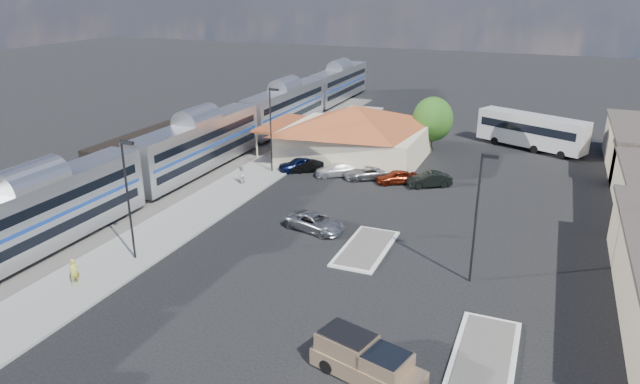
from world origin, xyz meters
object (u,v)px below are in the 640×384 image
at_px(pickup_truck, 368,362).
at_px(coach_bus, 531,130).
at_px(station_depot, 354,132).
at_px(suv, 315,222).

distance_m(pickup_truck, coach_bus, 48.49).
height_order(station_depot, suv, station_depot).
bearing_deg(coach_bus, suv, -179.76).
bearing_deg(station_depot, suv, -79.73).
bearing_deg(pickup_truck, station_depot, 35.77).
xyz_separation_m(station_depot, pickup_truck, (13.23, -36.20, -2.17)).
relative_size(pickup_truck, coach_bus, 0.48).
distance_m(station_depot, pickup_truck, 38.60).
bearing_deg(suv, pickup_truck, -134.84).
xyz_separation_m(station_depot, coach_bus, (18.33, 12.00, -0.72)).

